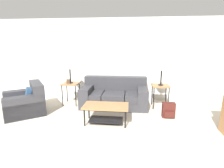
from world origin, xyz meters
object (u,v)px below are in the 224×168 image
(couch, at_px, (114,96))
(backpack, at_px, (168,110))
(side_table_left, at_px, (71,86))
(table_lamp_right, at_px, (162,66))
(coffee_table, at_px, (106,110))
(table_lamp_left, at_px, (70,65))
(armchair, at_px, (26,103))
(side_table_right, at_px, (160,88))

(couch, relative_size, backpack, 5.00)
(side_table_left, xyz_separation_m, table_lamp_right, (2.64, 0.00, 0.62))
(coffee_table, relative_size, table_lamp_left, 1.55)
(side_table_left, relative_size, backpack, 1.72)
(coffee_table, height_order, backpack, coffee_table)
(coffee_table, distance_m, side_table_left, 1.75)
(couch, distance_m, armchair, 2.43)
(coffee_table, xyz_separation_m, side_table_left, (-1.24, 1.21, 0.26))
(armchair, xyz_separation_m, table_lamp_right, (3.59, 0.83, 0.91))
(table_lamp_left, distance_m, backpack, 3.02)
(armchair, distance_m, side_table_left, 1.30)
(couch, height_order, table_lamp_left, table_lamp_left)
(side_table_left, bearing_deg, side_table_right, 0.00)
(side_table_right, xyz_separation_m, table_lamp_left, (-2.64, 0.00, 0.62))
(couch, bearing_deg, side_table_right, -0.97)
(side_table_right, bearing_deg, table_lamp_right, 63.43)
(side_table_right, relative_size, table_lamp_right, 0.99)
(armchair, relative_size, table_lamp_right, 2.02)
(side_table_right, relative_size, backpack, 1.72)
(couch, distance_m, coffee_table, 1.23)
(table_lamp_right, bearing_deg, table_lamp_left, 180.00)
(armchair, xyz_separation_m, side_table_left, (0.95, 0.83, 0.29))
(couch, relative_size, side_table_left, 2.90)
(side_table_right, bearing_deg, table_lamp_left, 180.00)
(coffee_table, xyz_separation_m, backpack, (1.51, 0.48, -0.13))
(armchair, distance_m, table_lamp_right, 3.80)
(couch, relative_size, armchair, 1.43)
(coffee_table, relative_size, side_table_right, 1.56)
(backpack, bearing_deg, side_table_left, 165.20)
(side_table_left, xyz_separation_m, table_lamp_left, (0.00, 0.00, 0.62))
(coffee_table, height_order, side_table_right, side_table_right)
(side_table_left, distance_m, side_table_right, 2.64)
(side_table_left, distance_m, table_lamp_right, 2.72)
(armchair, relative_size, coffee_table, 1.30)
(side_table_left, distance_m, backpack, 2.87)
(couch, height_order, coffee_table, couch)
(side_table_left, height_order, side_table_right, same)
(couch, relative_size, table_lamp_right, 2.87)
(coffee_table, bearing_deg, couch, 86.26)
(table_lamp_right, relative_size, backpack, 1.74)
(backpack, bearing_deg, couch, 152.31)
(table_lamp_left, bearing_deg, side_table_right, -0.00)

